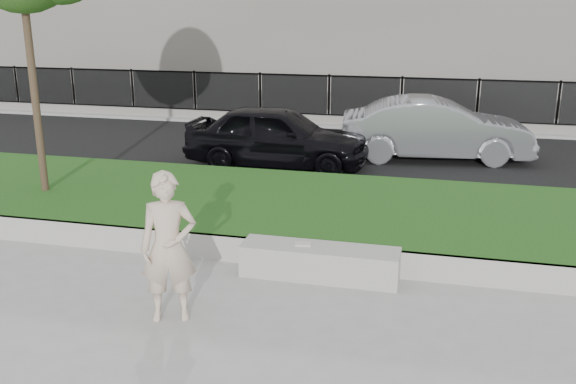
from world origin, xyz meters
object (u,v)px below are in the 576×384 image
(man, at_px, (169,247))
(book, at_px, (303,244))
(stone_bench, at_px, (320,262))
(car_dark, at_px, (277,136))
(car_silver, at_px, (436,129))

(man, distance_m, book, 2.14)
(stone_bench, relative_size, man, 1.20)
(book, distance_m, car_dark, 6.11)
(book, bearing_deg, car_dark, 95.88)
(man, xyz_separation_m, book, (1.27, 1.65, -0.46))
(car_silver, bearing_deg, car_dark, 107.32)
(book, xyz_separation_m, car_silver, (1.63, 7.44, 0.32))
(man, bearing_deg, book, 31.52)
(stone_bench, bearing_deg, man, -133.19)
(car_dark, height_order, car_silver, car_silver)
(stone_bench, bearing_deg, book, 174.33)
(man, bearing_deg, car_dark, 73.98)
(stone_bench, bearing_deg, car_silver, 79.55)
(man, height_order, car_silver, man)
(stone_bench, height_order, car_silver, car_silver)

